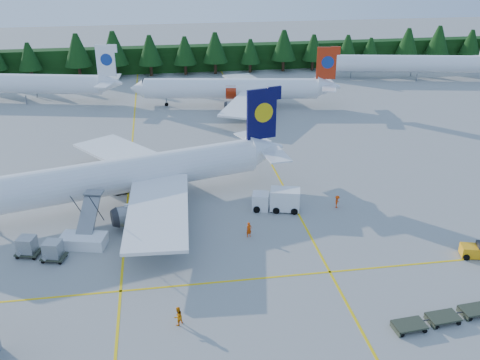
{
  "coord_description": "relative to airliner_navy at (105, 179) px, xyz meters",
  "views": [
    {
      "loc": [
        -9.37,
        -47.69,
        29.75
      ],
      "look_at": [
        -0.5,
        9.12,
        3.5
      ],
      "focal_mm": 40.0,
      "sensor_mm": 36.0,
      "label": 1
    }
  ],
  "objects": [
    {
      "name": "uld_pair",
      "position": [
        -5.87,
        -10.3,
        -2.55
      ],
      "size": [
        5.4,
        3.58,
        1.78
      ],
      "rotation": [
        0.0,
        0.0,
        -0.26
      ],
      "color": "#303627",
      "rests_on": "ground"
    },
    {
      "name": "airliner_navy",
      "position": [
        0.0,
        0.0,
        0.0
      ],
      "size": [
        42.02,
        34.13,
        12.46
      ],
      "rotation": [
        0.0,
        0.0,
        0.26
      ],
      "color": "white",
      "rests_on": "ground"
    },
    {
      "name": "ground",
      "position": [
        16.31,
        -11.26,
        -3.75
      ],
      "size": [
        320.0,
        320.0,
        0.0
      ],
      "primitive_type": "plane",
      "color": "#9A9B95",
      "rests_on": "ground"
    },
    {
      "name": "crew_a",
      "position": [
        15.67,
        -9.41,
        -2.88
      ],
      "size": [
        0.72,
        0.57,
        1.73
      ],
      "primitive_type": "imported",
      "rotation": [
        0.0,
        0.0,
        0.28
      ],
      "color": "#DD4004",
      "rests_on": "ground"
    },
    {
      "name": "airliner_far_left",
      "position": [
        -20.93,
        50.03,
        -0.25
      ],
      "size": [
        37.88,
        11.28,
        11.16
      ],
      "rotation": [
        0.0,
        0.0,
        -0.22
      ],
      "color": "white",
      "rests_on": "ground"
    },
    {
      "name": "taxi_stripe_cross",
      "position": [
        16.31,
        -17.26,
        -3.74
      ],
      "size": [
        80.0,
        0.25,
        0.01
      ],
      "primitive_type": "cube",
      "color": "yellow",
      "rests_on": "ground"
    },
    {
      "name": "taxi_stripe_a",
      "position": [
        2.31,
        8.74,
        -3.74
      ],
      "size": [
        0.25,
        120.0,
        0.01
      ],
      "primitive_type": "cube",
      "color": "yellow",
      "rests_on": "ground"
    },
    {
      "name": "airliner_red",
      "position": [
        19.99,
        39.7,
        -0.36
      ],
      "size": [
        38.57,
        31.51,
        11.27
      ],
      "rotation": [
        0.0,
        0.0,
        -0.16
      ],
      "color": "white",
      "rests_on": "ground"
    },
    {
      "name": "baggage_tug",
      "position": [
        37.8,
        -16.88,
        -3.01
      ],
      "size": [
        3.12,
        2.2,
        1.51
      ],
      "rotation": [
        0.0,
        0.0,
        -0.27
      ],
      "color": "#FDA20E",
      "rests_on": "ground"
    },
    {
      "name": "airstairs",
      "position": [
        -1.77,
        -8.23,
        -2.83
      ],
      "size": [
        5.15,
        6.99,
        4.24
      ],
      "rotation": [
        0.0,
        0.0,
        -0.24
      ],
      "color": "white",
      "rests_on": "ground"
    },
    {
      "name": "crew_b",
      "position": [
        7.35,
        -22.73,
        -2.88
      ],
      "size": [
        1.07,
        1.04,
        1.74
      ],
      "primitive_type": "imported",
      "rotation": [
        0.0,
        0.0,
        3.83
      ],
      "color": "orange",
      "rests_on": "ground"
    },
    {
      "name": "crew_c",
      "position": [
        27.28,
        -4.29,
        -2.96
      ],
      "size": [
        0.72,
        0.79,
        1.58
      ],
      "primitive_type": "imported",
      "rotation": [
        0.0,
        0.0,
        1.02
      ],
      "color": "#E23B04",
      "rests_on": "ground"
    },
    {
      "name": "airliner_far_right",
      "position": [
        62.01,
        55.2,
        -0.22
      ],
      "size": [
        38.39,
        10.38,
        11.26
      ],
      "rotation": [
        0.0,
        0.0,
        -0.19
      ],
      "color": "white",
      "rests_on": "ground"
    },
    {
      "name": "service_truck",
      "position": [
        19.95,
        -3.66,
        -2.41
      ],
      "size": [
        5.92,
        3.4,
        2.7
      ],
      "rotation": [
        0.0,
        0.0,
        -0.26
      ],
      "color": "silver",
      "rests_on": "ground"
    },
    {
      "name": "dolly_train",
      "position": [
        31.17,
        -25.56,
        -3.25
      ],
      "size": [
        12.6,
        3.36,
        0.15
      ],
      "rotation": [
        0.0,
        0.0,
        0.08
      ],
      "color": "#303627",
      "rests_on": "ground"
    },
    {
      "name": "taxi_stripe_b",
      "position": [
        22.31,
        8.74,
        -3.74
      ],
      "size": [
        0.25,
        120.0,
        0.01
      ],
      "primitive_type": "cube",
      "color": "yellow",
      "rests_on": "ground"
    },
    {
      "name": "treeline_hedge",
      "position": [
        16.31,
        70.74,
        -0.75
      ],
      "size": [
        220.0,
        4.0,
        6.0
      ],
      "primitive_type": "cube",
      "color": "black",
      "rests_on": "ground"
    }
  ]
}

